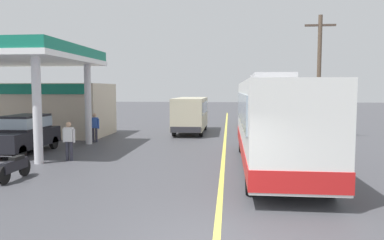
% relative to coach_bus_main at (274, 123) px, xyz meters
% --- Properties ---
extents(ground, '(120.00, 120.00, 0.00)m').
position_rel_coach_bus_main_xyz_m(ground, '(-1.98, 12.59, -1.72)').
color(ground, '#424247').
extents(lane_divider_stripe, '(0.16, 50.00, 0.01)m').
position_rel_coach_bus_main_xyz_m(lane_divider_stripe, '(-1.98, 7.59, -1.72)').
color(lane_divider_stripe, '#D8CC4C').
rests_on(lane_divider_stripe, ground).
extents(coach_bus_main, '(2.60, 11.04, 3.69)m').
position_rel_coach_bus_main_xyz_m(coach_bus_main, '(0.00, 0.00, 0.00)').
color(coach_bus_main, white).
rests_on(coach_bus_main, ground).
extents(gas_station_roadside, '(9.10, 11.95, 5.10)m').
position_rel_coach_bus_main_xyz_m(gas_station_roadside, '(-13.20, 6.56, 0.91)').
color(gas_station_roadside, '#147259').
rests_on(gas_station_roadside, ground).
extents(car_at_pump, '(1.70, 4.20, 1.82)m').
position_rel_coach_bus_main_xyz_m(car_at_pump, '(-11.45, 1.96, -0.71)').
color(car_at_pump, black).
rests_on(car_at_pump, ground).
extents(minibus_opposing_lane, '(2.04, 6.13, 2.44)m').
position_rel_coach_bus_main_xyz_m(minibus_opposing_lane, '(-4.42, 10.96, -0.25)').
color(minibus_opposing_lane, '#BFB799').
rests_on(minibus_opposing_lane, ground).
extents(motorcycle_parked_forecourt, '(0.55, 1.80, 0.92)m').
position_rel_coach_bus_main_xyz_m(motorcycle_parked_forecourt, '(-8.89, -3.01, -1.28)').
color(motorcycle_parked_forecourt, black).
rests_on(motorcycle_parked_forecourt, ground).
extents(pedestrian_near_pump, '(0.55, 0.22, 1.66)m').
position_rel_coach_bus_main_xyz_m(pedestrian_near_pump, '(-8.54, 0.42, -0.79)').
color(pedestrian_near_pump, '#33333F').
rests_on(pedestrian_near_pump, ground).
extents(pedestrian_by_shop, '(0.55, 0.22, 1.66)m').
position_rel_coach_bus_main_xyz_m(pedestrian_by_shop, '(-9.45, 5.85, -0.79)').
color(pedestrian_by_shop, '#33333F').
rests_on(pedestrian_by_shop, ground).
extents(car_trailing_behind_bus, '(1.70, 4.20, 1.82)m').
position_rel_coach_bus_main_xyz_m(car_trailing_behind_bus, '(0.52, 16.09, -0.71)').
color(car_trailing_behind_bus, olive).
rests_on(car_trailing_behind_bus, ground).
extents(utility_pole_roadside, '(1.80, 0.24, 7.42)m').
position_rel_coach_bus_main_xyz_m(utility_pole_roadside, '(3.59, 8.27, 2.17)').
color(utility_pole_roadside, brown).
rests_on(utility_pole_roadside, ground).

